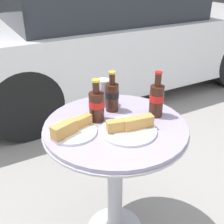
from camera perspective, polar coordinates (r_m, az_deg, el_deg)
bistro_table at (r=1.42m, az=0.67°, el=-8.28°), size 0.69×0.69×0.73m
cola_bottle_left at (r=1.33m, az=-3.17°, el=1.48°), size 0.07×0.07×0.21m
cola_bottle_right at (r=1.43m, az=0.03°, el=3.37°), size 0.07×0.07×0.21m
cola_bottle_center at (r=1.39m, az=9.04°, el=2.66°), size 0.07×0.07×0.23m
drinking_glass at (r=1.49m, az=-1.73°, el=3.79°), size 0.07×0.07×0.14m
lunch_plate_near at (r=1.27m, az=3.50°, el=-3.21°), size 0.26×0.26×0.07m
lunch_plate_far at (r=1.26m, az=-8.19°, el=-3.47°), size 0.22×0.22×0.07m
parked_car at (r=3.57m, az=-0.46°, el=15.10°), size 4.20×1.75×1.28m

